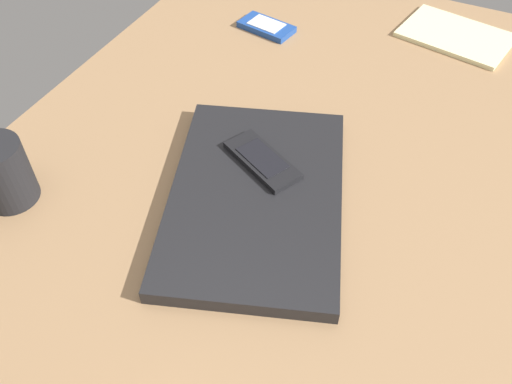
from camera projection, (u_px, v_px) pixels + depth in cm
name	position (u px, v px, depth cm)	size (l,w,h in cm)	color
desk_surface	(267.00, 174.00, 79.93)	(120.00, 80.00, 3.00)	#9E7751
laptop_closed	(256.00, 197.00, 73.35)	(34.58, 22.71, 2.14)	black
cell_phone_on_laptop	(264.00, 161.00, 75.84)	(9.79, 12.78, 1.02)	black
cell_phone_on_desk	(266.00, 27.00, 103.51)	(7.07, 11.07, 1.27)	#1E479E
notepad	(456.00, 36.00, 101.79)	(13.09, 19.22, 0.80)	#F2EDB2
pen_cup	(2.00, 173.00, 71.45)	(7.22, 7.22, 9.19)	black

